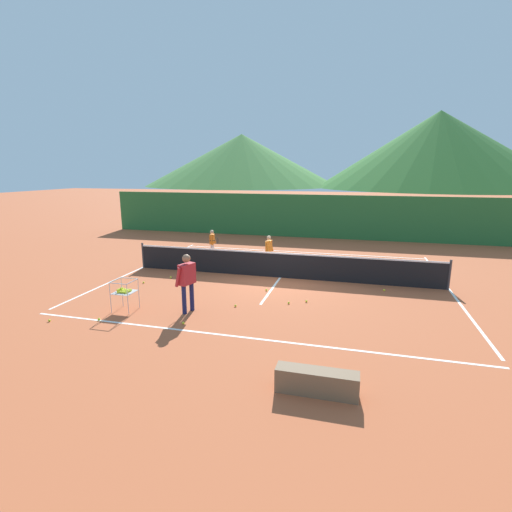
{
  "coord_description": "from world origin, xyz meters",
  "views": [
    {
      "loc": [
        2.65,
        -13.49,
        3.98
      ],
      "look_at": [
        -0.78,
        -0.66,
        0.94
      ],
      "focal_mm": 26.33,
      "sensor_mm": 36.0,
      "label": 1
    }
  ],
  "objects_px": {
    "instructor": "(187,278)",
    "tennis_ball_1": "(183,323)",
    "tennis_ball_3": "(384,290)",
    "student_1": "(269,248)",
    "tennis_ball_2": "(289,303)",
    "student_0": "(212,241)",
    "tennis_ball_6": "(171,277)",
    "tennis_net": "(280,265)",
    "tennis_ball_0": "(306,301)",
    "tennis_ball_7": "(235,306)",
    "tennis_ball_4": "(49,320)",
    "ball_cart": "(124,291)",
    "tennis_ball_8": "(266,290)",
    "tennis_ball_5": "(144,282)",
    "courtside_bench": "(317,382)",
    "tennis_ball_9": "(99,319)"
  },
  "relations": [
    {
      "from": "tennis_ball_5",
      "to": "tennis_ball_7",
      "type": "distance_m",
      "value": 4.19
    },
    {
      "from": "tennis_ball_2",
      "to": "tennis_ball_8",
      "type": "bearing_deg",
      "value": 131.9
    },
    {
      "from": "tennis_ball_8",
      "to": "tennis_net",
      "type": "bearing_deg",
      "value": 85.47
    },
    {
      "from": "tennis_net",
      "to": "ball_cart",
      "type": "relative_size",
      "value": 13.05
    },
    {
      "from": "instructor",
      "to": "ball_cart",
      "type": "bearing_deg",
      "value": -169.1
    },
    {
      "from": "student_0",
      "to": "tennis_ball_3",
      "type": "height_order",
      "value": "student_0"
    },
    {
      "from": "student_1",
      "to": "tennis_net",
      "type": "bearing_deg",
      "value": -61.67
    },
    {
      "from": "tennis_ball_2",
      "to": "tennis_ball_8",
      "type": "relative_size",
      "value": 1.0
    },
    {
      "from": "tennis_ball_2",
      "to": "tennis_ball_5",
      "type": "relative_size",
      "value": 1.0
    },
    {
      "from": "tennis_ball_1",
      "to": "tennis_ball_3",
      "type": "xyz_separation_m",
      "value": [
        5.32,
        4.32,
        0.0
      ]
    },
    {
      "from": "tennis_ball_0",
      "to": "tennis_ball_2",
      "type": "xyz_separation_m",
      "value": [
        -0.5,
        -0.29,
        0.0
      ]
    },
    {
      "from": "student_0",
      "to": "tennis_ball_0",
      "type": "bearing_deg",
      "value": -44.9
    },
    {
      "from": "ball_cart",
      "to": "tennis_ball_2",
      "type": "xyz_separation_m",
      "value": [
        4.51,
        1.74,
        -0.55
      ]
    },
    {
      "from": "instructor",
      "to": "tennis_ball_8",
      "type": "relative_size",
      "value": 24.98
    },
    {
      "from": "tennis_ball_7",
      "to": "tennis_net",
      "type": "bearing_deg",
      "value": 78.81
    },
    {
      "from": "tennis_ball_0",
      "to": "courtside_bench",
      "type": "relative_size",
      "value": 0.05
    },
    {
      "from": "student_0",
      "to": "tennis_ball_6",
      "type": "height_order",
      "value": "student_0"
    },
    {
      "from": "instructor",
      "to": "student_0",
      "type": "height_order",
      "value": "instructor"
    },
    {
      "from": "instructor",
      "to": "tennis_ball_1",
      "type": "height_order",
      "value": "instructor"
    },
    {
      "from": "student_0",
      "to": "tennis_ball_3",
      "type": "distance_m",
      "value": 8.18
    },
    {
      "from": "tennis_ball_3",
      "to": "tennis_ball_2",
      "type": "bearing_deg",
      "value": -144.65
    },
    {
      "from": "tennis_net",
      "to": "tennis_ball_7",
      "type": "xyz_separation_m",
      "value": [
        -0.68,
        -3.42,
        -0.47
      ]
    },
    {
      "from": "tennis_ball_6",
      "to": "tennis_ball_9",
      "type": "height_order",
      "value": "same"
    },
    {
      "from": "ball_cart",
      "to": "tennis_net",
      "type": "bearing_deg",
      "value": 50.65
    },
    {
      "from": "tennis_net",
      "to": "ball_cart",
      "type": "distance_m",
      "value": 5.83
    },
    {
      "from": "tennis_ball_7",
      "to": "courtside_bench",
      "type": "bearing_deg",
      "value": -53.98
    },
    {
      "from": "student_0",
      "to": "tennis_ball_4",
      "type": "height_order",
      "value": "student_0"
    },
    {
      "from": "tennis_ball_4",
      "to": "tennis_ball_9",
      "type": "distance_m",
      "value": 1.31
    },
    {
      "from": "tennis_ball_0",
      "to": "tennis_ball_1",
      "type": "height_order",
      "value": "same"
    },
    {
      "from": "tennis_ball_7",
      "to": "tennis_ball_9",
      "type": "xyz_separation_m",
      "value": [
        -3.26,
        -1.95,
        0.0
      ]
    },
    {
      "from": "tennis_ball_4",
      "to": "courtside_bench",
      "type": "bearing_deg",
      "value": -11.56
    },
    {
      "from": "tennis_ball_0",
      "to": "tennis_ball_2",
      "type": "distance_m",
      "value": 0.58
    },
    {
      "from": "tennis_ball_0",
      "to": "courtside_bench",
      "type": "xyz_separation_m",
      "value": [
        0.81,
        -4.81,
        0.2
      ]
    },
    {
      "from": "tennis_ball_1",
      "to": "tennis_ball_4",
      "type": "relative_size",
      "value": 1.0
    },
    {
      "from": "tennis_ball_3",
      "to": "tennis_ball_5",
      "type": "relative_size",
      "value": 1.0
    },
    {
      "from": "tennis_net",
      "to": "tennis_ball_7",
      "type": "relative_size",
      "value": 172.53
    },
    {
      "from": "tennis_ball_5",
      "to": "tennis_ball_0",
      "type": "bearing_deg",
      "value": -4.58
    },
    {
      "from": "student_0",
      "to": "tennis_ball_4",
      "type": "relative_size",
      "value": 18.9
    },
    {
      "from": "student_1",
      "to": "tennis_ball_1",
      "type": "bearing_deg",
      "value": -97.2
    },
    {
      "from": "student_1",
      "to": "tennis_ball_2",
      "type": "relative_size",
      "value": 19.67
    },
    {
      "from": "tennis_net",
      "to": "student_0",
      "type": "distance_m",
      "value": 4.54
    },
    {
      "from": "tennis_ball_2",
      "to": "tennis_net",
      "type": "bearing_deg",
      "value": 106.48
    },
    {
      "from": "tennis_ball_7",
      "to": "tennis_ball_8",
      "type": "bearing_deg",
      "value": 72.5
    },
    {
      "from": "tennis_ball_5",
      "to": "tennis_ball_7",
      "type": "bearing_deg",
      "value": -19.78
    },
    {
      "from": "tennis_ball_0",
      "to": "courtside_bench",
      "type": "distance_m",
      "value": 4.88
    },
    {
      "from": "tennis_net",
      "to": "tennis_ball_0",
      "type": "bearing_deg",
      "value": -61.94
    },
    {
      "from": "tennis_ball_2",
      "to": "student_1",
      "type": "bearing_deg",
      "value": 110.81
    },
    {
      "from": "tennis_ball_5",
      "to": "tennis_ball_6",
      "type": "bearing_deg",
      "value": 53.56
    },
    {
      "from": "tennis_ball_8",
      "to": "tennis_ball_9",
      "type": "relative_size",
      "value": 1.0
    },
    {
      "from": "ball_cart",
      "to": "tennis_ball_7",
      "type": "relative_size",
      "value": 13.22
    }
  ]
}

